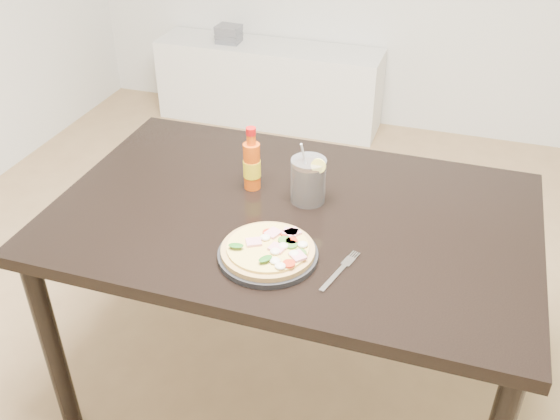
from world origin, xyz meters
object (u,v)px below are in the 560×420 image
(media_console, at_px, (269,84))
(hot_sauce_bottle, at_px, (252,165))
(plate, at_px, (268,255))
(cola_cup, at_px, (308,181))
(pizza, at_px, (270,249))
(dining_table, at_px, (292,234))
(fork, at_px, (341,270))

(media_console, bearing_deg, hot_sauce_bottle, -72.42)
(plate, xyz_separation_m, cola_cup, (0.02, 0.30, 0.06))
(plate, relative_size, pizza, 1.07)
(plate, xyz_separation_m, pizza, (0.00, 0.00, 0.02))
(plate, bearing_deg, pizza, 10.41)
(cola_cup, height_order, media_console, cola_cup)
(dining_table, distance_m, cola_cup, 0.17)
(plate, bearing_deg, fork, 1.51)
(plate, distance_m, hot_sauce_bottle, 0.37)
(pizza, distance_m, cola_cup, 0.30)
(cola_cup, relative_size, media_console, 0.14)
(cola_cup, bearing_deg, plate, -94.30)
(dining_table, xyz_separation_m, cola_cup, (0.03, 0.07, 0.15))
(cola_cup, bearing_deg, dining_table, -108.91)
(plate, bearing_deg, media_console, 108.92)
(pizza, relative_size, hot_sauce_bottle, 1.21)
(pizza, bearing_deg, dining_table, 91.75)
(pizza, xyz_separation_m, media_console, (-0.79, 2.29, -0.53))
(dining_table, xyz_separation_m, media_console, (-0.78, 2.06, -0.42))
(pizza, xyz_separation_m, hot_sauce_bottle, (-0.17, 0.32, 0.05))
(plate, xyz_separation_m, media_console, (-0.78, 2.29, -0.51))
(hot_sauce_bottle, distance_m, fork, 0.48)
(cola_cup, bearing_deg, fork, -59.87)
(cola_cup, bearing_deg, media_console, 112.12)
(hot_sauce_bottle, bearing_deg, cola_cup, -5.30)
(hot_sauce_bottle, xyz_separation_m, fork, (0.36, -0.31, -0.08))
(dining_table, height_order, hot_sauce_bottle, hot_sauce_bottle)
(hot_sauce_bottle, relative_size, fork, 1.10)
(pizza, bearing_deg, media_console, 109.03)
(plate, distance_m, cola_cup, 0.31)
(dining_table, height_order, fork, fork)
(dining_table, relative_size, plate, 5.29)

